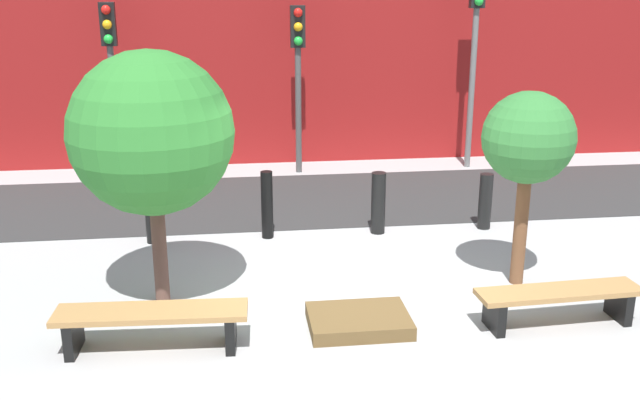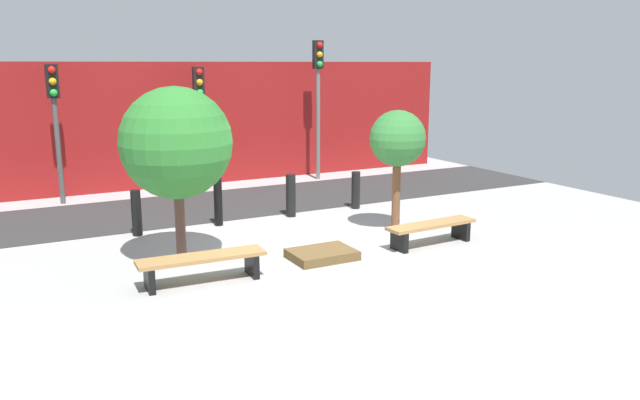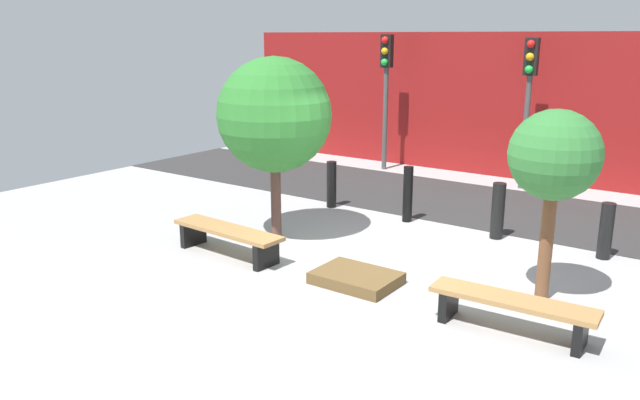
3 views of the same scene
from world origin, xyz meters
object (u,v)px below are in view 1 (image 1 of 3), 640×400
bench_right (559,299)px  tree_behind_left_bench (152,134)px  bollard_far_left (152,213)px  bollard_center (378,203)px  bench_left (152,320)px  tree_behind_right_bench (528,140)px  bollard_left (267,205)px  traffic_light_west (111,58)px  planter_bed (359,321)px  traffic_light_mid_west (298,58)px  traffic_light_mid_east (475,32)px  bollard_right (485,201)px

bench_right → tree_behind_left_bench: bearing=162.3°
bollard_far_left → bollard_center: (3.35, 0.00, 0.02)m
bench_right → tree_behind_left_bench: (-4.41, 1.16, 1.73)m
bench_right → bollard_center: bearing=110.0°
bench_left → tree_behind_right_bench: (4.41, 1.16, 1.52)m
bench_right → tree_behind_left_bench: size_ratio=0.63×
bench_left → tree_behind_left_bench: (0.00, 1.16, 1.71)m
bollard_left → bollard_center: bearing=0.0°
traffic_light_west → bollard_center: bearing=-40.9°
tree_behind_left_bench → tree_behind_right_bench: size_ratio=1.22×
traffic_light_west → planter_bed: bearing=-62.7°
bench_right → traffic_light_west: (-5.70, 6.98, 1.99)m
planter_bed → bollard_center: (0.84, 3.03, 0.39)m
bench_left → bench_right: size_ratio=1.06×
bollard_left → traffic_light_west: 4.93m
traffic_light_mid_west → bollard_center: bearing=-77.4°
traffic_light_mid_west → tree_behind_right_bench: bearing=-69.2°
bollard_left → traffic_light_mid_east: 6.14m
bench_right → tree_behind_left_bench: tree_behind_left_bench is taller
bench_right → bollard_center: 3.51m
bench_right → tree_behind_left_bench: 4.87m
bench_right → planter_bed: bearing=171.9°
bench_left → bollard_far_left: bollard_far_left is taller
bollard_left → tree_behind_left_bench: bearing=-123.5°
traffic_light_west → bollard_far_left: bearing=-75.3°
planter_bed → traffic_light_west: traffic_light_west is taller
bench_right → tree_behind_right_bench: size_ratio=0.77×
traffic_light_mid_west → traffic_light_mid_east: size_ratio=0.82×
tree_behind_right_bench → traffic_light_mid_east: bearing=77.5°
tree_behind_right_bench → bollard_right: (0.31, 2.07, -1.41)m
traffic_light_mid_west → tree_behind_left_bench: bearing=-110.8°
bench_left → bench_right: bench_left is taller
bench_right → bollard_center: (-1.37, 3.23, 0.16)m
traffic_light_mid_west → bollard_far_left: bearing=-123.8°
tree_behind_left_bench → bench_right: bearing=-14.8°
planter_bed → bollard_left: (-0.84, 3.03, 0.43)m
bollard_far_left → traffic_light_west: (-0.98, 3.75, 1.84)m
tree_behind_right_bench → bench_right: bearing=-90.0°
tree_behind_right_bench → bollard_center: (-1.37, 2.07, -1.37)m
bench_left → tree_behind_right_bench: bearing=17.7°
bollard_far_left → bollard_right: size_ratio=1.05×
bollard_center → bench_right: bearing=-67.1°
traffic_light_mid_east → bollard_center: bearing=-125.3°
planter_bed → tree_behind_left_bench: (-2.20, 0.96, 1.96)m
bollard_far_left → bollard_left: bearing=0.0°
bench_left → bollard_right: bollard_right is taller
bollard_right → traffic_light_west: traffic_light_west is taller
planter_bed → tree_behind_right_bench: tree_behind_right_bench is taller
traffic_light_mid_east → bollard_left: bearing=-139.1°
planter_bed → bollard_left: bollard_left is taller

